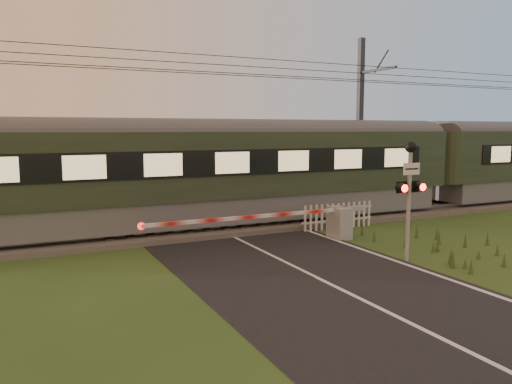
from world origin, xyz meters
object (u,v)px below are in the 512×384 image
crossing_signal (410,179)px  catenary_mast (361,120)px  train (428,163)px  picket_fence (338,216)px  boom_gate (328,222)px

crossing_signal → catenary_mast: catenary_mast is taller
train → catenary_mast: size_ratio=5.06×
crossing_signal → picket_fence: size_ratio=1.09×
train → catenary_mast: 3.55m
boom_gate → catenary_mast: 8.33m
picket_fence → catenary_mast: 6.77m
train → boom_gate: bearing=-156.6°
train → picket_fence: size_ratio=12.97×
train → crossing_signal: train is taller
crossing_signal → boom_gate: bearing=97.6°
train → picket_fence: 6.57m
catenary_mast → boom_gate: bearing=-134.6°
boom_gate → catenary_mast: size_ratio=0.99×
train → crossing_signal: (-6.95, -6.36, 0.15)m
boom_gate → catenary_mast: bearing=45.4°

